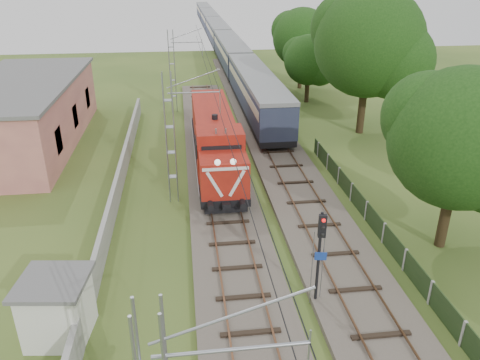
{
  "coord_description": "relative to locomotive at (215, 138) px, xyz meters",
  "views": [
    {
      "loc": [
        -2.18,
        -14.63,
        13.33
      ],
      "look_at": [
        0.88,
        9.66,
        2.2
      ],
      "focal_mm": 35.0,
      "sensor_mm": 36.0,
      "label": 1
    }
  ],
  "objects": [
    {
      "name": "ground",
      "position": [
        0.0,
        -17.14,
        -2.18
      ],
      "size": [
        140.0,
        140.0,
        0.0
      ],
      "primitive_type": "plane",
      "color": "#36501E",
      "rests_on": "ground"
    },
    {
      "name": "track_main",
      "position": [
        0.0,
        -10.14,
        -1.99
      ],
      "size": [
        4.2,
        70.0,
        0.45
      ],
      "color": "#6B6054",
      "rests_on": "ground"
    },
    {
      "name": "track_side",
      "position": [
        5.0,
        2.86,
        -1.99
      ],
      "size": [
        4.2,
        80.0,
        0.45
      ],
      "color": "#6B6054",
      "rests_on": "ground"
    },
    {
      "name": "catenary",
      "position": [
        -2.95,
        -5.14,
        1.87
      ],
      "size": [
        3.31,
        70.0,
        8.0
      ],
      "color": "gray",
      "rests_on": "ground"
    },
    {
      "name": "boundary_wall",
      "position": [
        -6.5,
        -5.14,
        -1.43
      ],
      "size": [
        0.25,
        40.0,
        1.5
      ],
      "primitive_type": "cube",
      "color": "#9E9E99",
      "rests_on": "ground"
    },
    {
      "name": "station_building",
      "position": [
        -15.0,
        6.86,
        0.45
      ],
      "size": [
        8.4,
        20.4,
        5.22
      ],
      "color": "tan",
      "rests_on": "ground"
    },
    {
      "name": "fence",
      "position": [
        8.0,
        -14.14,
        -1.58
      ],
      "size": [
        0.12,
        32.0,
        1.2
      ],
      "color": "black",
      "rests_on": "ground"
    },
    {
      "name": "locomotive",
      "position": [
        0.0,
        0.0,
        0.0
      ],
      "size": [
        2.89,
        16.51,
        4.19
      ],
      "color": "black",
      "rests_on": "ground"
    },
    {
      "name": "coach_rake",
      "position": [
        5.0,
        58.64,
        0.36
      ],
      "size": [
        3.06,
        114.47,
        3.54
      ],
      "color": "black",
      "rests_on": "ground"
    },
    {
      "name": "signal_post",
      "position": [
        3.09,
        -16.11,
        0.93
      ],
      "size": [
        0.5,
        0.39,
        4.52
      ],
      "color": "black",
      "rests_on": "ground"
    },
    {
      "name": "relay_hut",
      "position": [
        -7.4,
        -16.59,
        -0.84
      ],
      "size": [
        2.86,
        2.86,
        2.65
      ],
      "color": "silver",
      "rests_on": "ground"
    },
    {
      "name": "tree_a",
      "position": [
        10.97,
        -12.25,
        3.67
      ],
      "size": [
        7.23,
        6.88,
        9.37
      ],
      "color": "#392917",
      "rests_on": "ground"
    },
    {
      "name": "tree_b",
      "position": [
        13.39,
        6.12,
        5.46
      ],
      "size": [
        9.44,
        8.99,
        12.24
      ],
      "color": "#392917",
      "rests_on": "ground"
    },
    {
      "name": "tree_c",
      "position": [
        11.31,
        16.85,
        2.26
      ],
      "size": [
        5.49,
        5.23,
        7.12
      ],
      "color": "#392917",
      "rests_on": "ground"
    },
    {
      "name": "tree_d",
      "position": [
        12.14,
        23.3,
        3.63
      ],
      "size": [
        7.18,
        6.84,
        9.31
      ],
      "color": "#392917",
      "rests_on": "ground"
    }
  ]
}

